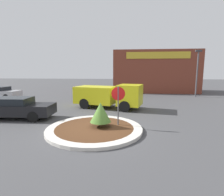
% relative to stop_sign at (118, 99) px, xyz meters
% --- Properties ---
extents(ground_plane, '(120.00, 120.00, 0.00)m').
position_rel_stop_sign_xyz_m(ground_plane, '(-1.23, -0.56, -1.62)').
color(ground_plane, '#474749').
extents(traffic_island, '(5.10, 5.10, 0.16)m').
position_rel_stop_sign_xyz_m(traffic_island, '(-1.23, -0.56, -1.53)').
color(traffic_island, beige).
rests_on(traffic_island, ground_plane).
extents(stop_sign, '(0.75, 0.07, 2.32)m').
position_rel_stop_sign_xyz_m(stop_sign, '(0.00, 0.00, 0.00)').
color(stop_sign, '#4C4C51').
rests_on(stop_sign, ground_plane).
extents(island_shrub, '(1.12, 1.12, 1.32)m').
position_rel_stop_sign_xyz_m(island_shrub, '(-0.92, -0.42, -0.66)').
color(island_shrub, brown).
rests_on(island_shrub, traffic_island).
extents(utility_truck, '(5.95, 3.37, 2.04)m').
position_rel_stop_sign_xyz_m(utility_truck, '(-1.18, 5.14, -0.50)').
color(utility_truck, gold).
rests_on(utility_truck, ground_plane).
extents(storefront_building, '(12.11, 6.07, 6.05)m').
position_rel_stop_sign_xyz_m(storefront_building, '(4.37, 18.15, 1.41)').
color(storefront_building, brown).
rests_on(storefront_building, ground_plane).
extents(parked_sedan_black, '(4.86, 1.96, 1.42)m').
position_rel_stop_sign_xyz_m(parked_sedan_black, '(-6.86, 1.22, -0.88)').
color(parked_sedan_black, black).
rests_on(parked_sedan_black, ground_plane).
extents(parked_sedan_silver, '(4.40, 1.98, 1.36)m').
position_rel_stop_sign_xyz_m(parked_sedan_silver, '(-14.19, 9.13, -0.92)').
color(parked_sedan_silver, '#B7B7BC').
rests_on(parked_sedan_silver, ground_plane).
extents(light_pole, '(0.70, 0.30, 5.60)m').
position_rel_stop_sign_xyz_m(light_pole, '(8.73, 12.76, 1.72)').
color(light_pole, '#4C4C51').
rests_on(light_pole, ground_plane).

